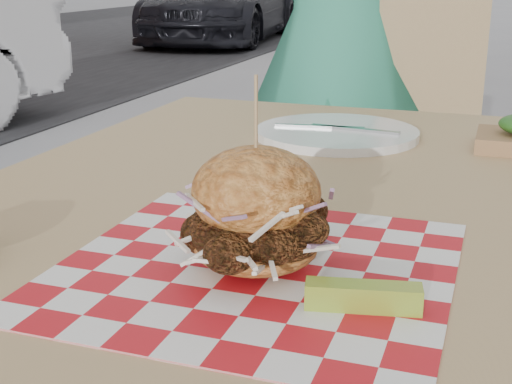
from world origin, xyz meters
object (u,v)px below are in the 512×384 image
car_dark (225,0)px  diner (337,43)px  patio_chair (384,152)px  patio_table (277,252)px  sandwich (256,216)px

car_dark → diner: bearing=-71.6°
diner → patio_chair: 0.33m
diner → patio_table: (0.19, -1.13, -0.15)m
sandwich → patio_chair: bearing=93.6°
patio_table → sandwich: bearing=-77.5°
car_dark → sandwich: size_ratio=21.98×
patio_chair → diner: bearing=131.9°
patio_chair → sandwich: patio_chair is taller
patio_table → sandwich: sandwich is taller
patio_table → sandwich: 0.27m
sandwich → car_dark: bearing=111.7°
car_dark → patio_table: (3.65, -9.07, 0.10)m
car_dark → patio_table: car_dark is taller
diner → sandwich: bearing=96.2°
patio_table → diner: bearing=99.3°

